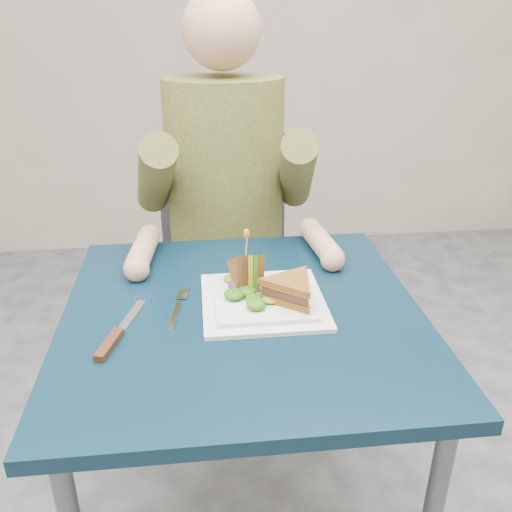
{
  "coord_description": "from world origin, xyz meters",
  "views": [
    {
      "loc": [
        -0.08,
        -0.98,
        1.32
      ],
      "look_at": [
        0.04,
        0.07,
        0.82
      ],
      "focal_mm": 38.0,
      "sensor_mm": 36.0,
      "label": 1
    }
  ],
  "objects": [
    {
      "name": "fork",
      "position": [
        -0.14,
        0.02,
        0.73
      ],
      "size": [
        0.04,
        0.18,
        0.01
      ],
      "color": "silver",
      "rests_on": "table"
    },
    {
      "name": "chair",
      "position": [
        0.0,
        0.65,
        0.54
      ],
      "size": [
        0.42,
        0.4,
        0.93
      ],
      "color": "#47474C",
      "rests_on": "ground"
    },
    {
      "name": "toothpick_frill",
      "position": [
        0.02,
        0.07,
        0.88
      ],
      "size": [
        0.01,
        0.01,
        0.02
      ],
      "primitive_type": "ellipsoid",
      "color": "orange",
      "rests_on": "sandwich_upright"
    },
    {
      "name": "table",
      "position": [
        0.0,
        0.0,
        0.65
      ],
      "size": [
        0.75,
        0.75,
        0.73
      ],
      "color": "black",
      "rests_on": "ground"
    },
    {
      "name": "sandwich_upright",
      "position": [
        0.02,
        0.07,
        0.78
      ],
      "size": [
        0.08,
        0.13,
        0.13
      ],
      "color": "brown",
      "rests_on": "plate"
    },
    {
      "name": "lettuce_spill",
      "position": [
        0.05,
        0.03,
        0.76
      ],
      "size": [
        0.15,
        0.13,
        0.02
      ],
      "primitive_type": null,
      "color": "#337A14",
      "rests_on": "plate"
    },
    {
      "name": "diner",
      "position": [
        -0.0,
        0.54,
        0.91
      ],
      "size": [
        0.54,
        0.59,
        0.74
      ],
      "color": "brown",
      "rests_on": "chair"
    },
    {
      "name": "toothpick",
      "position": [
        0.02,
        0.07,
        0.85
      ],
      "size": [
        0.01,
        0.01,
        0.06
      ],
      "primitive_type": "cylinder",
      "rotation": [
        0.14,
        0.07,
        0.0
      ],
      "color": "tan",
      "rests_on": "sandwich_upright"
    },
    {
      "name": "plate",
      "position": [
        0.05,
        0.02,
        0.74
      ],
      "size": [
        0.26,
        0.26,
        0.02
      ],
      "color": "white",
      "rests_on": "table"
    },
    {
      "name": "knife",
      "position": [
        -0.26,
        -0.09,
        0.74
      ],
      "size": [
        0.08,
        0.22,
        0.02
      ],
      "color": "silver",
      "rests_on": "table"
    },
    {
      "name": "sandwich_flat",
      "position": [
        0.1,
        -0.0,
        0.78
      ],
      "size": [
        0.2,
        0.2,
        0.05
      ],
      "color": "brown",
      "rests_on": "plate"
    },
    {
      "name": "onion_ring",
      "position": [
        0.06,
        0.03,
        0.77
      ],
      "size": [
        0.04,
        0.04,
        0.02
      ],
      "primitive_type": "torus",
      "rotation": [
        0.44,
        0.0,
        0.0
      ],
      "color": "#9E4C7A",
      "rests_on": "plate"
    }
  ]
}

